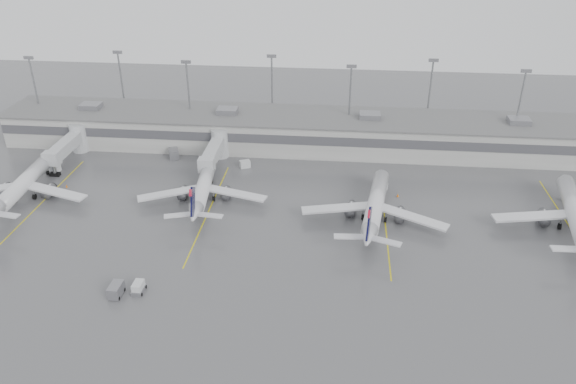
# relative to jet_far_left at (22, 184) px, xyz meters

# --- Properties ---
(ground) EXTENTS (260.00, 260.00, 0.00)m
(ground) POSITION_rel_jet_far_left_xyz_m (56.84, -25.41, -3.22)
(ground) COLOR #535355
(ground) RESTS_ON ground
(terminal) EXTENTS (152.00, 17.00, 9.45)m
(terminal) POSITION_rel_jet_far_left_xyz_m (56.83, 32.57, 0.95)
(terminal) COLOR #9A9A96
(terminal) RESTS_ON ground
(light_masts) EXTENTS (142.40, 8.00, 20.60)m
(light_masts) POSITION_rel_jet_far_left_xyz_m (56.84, 38.34, 8.80)
(light_masts) COLOR gray
(light_masts) RESTS_ON ground
(jet_bridge_left) EXTENTS (4.00, 17.20, 7.00)m
(jet_bridge_left) POSITION_rel_jet_far_left_xyz_m (1.34, 20.31, 0.65)
(jet_bridge_left) COLOR #ACAFB2
(jet_bridge_left) RESTS_ON ground
(jet_bridge_right) EXTENTS (4.00, 17.20, 7.00)m
(jet_bridge_right) POSITION_rel_jet_far_left_xyz_m (36.34, 20.31, 0.65)
(jet_bridge_right) COLOR #ACAFB2
(jet_bridge_right) RESTS_ON ground
(stand_markings) EXTENTS (105.25, 40.00, 0.01)m
(stand_markings) POSITION_rel_jet_far_left_xyz_m (56.84, -1.41, -3.22)
(stand_markings) COLOR yellow
(stand_markings) RESTS_ON ground
(jet_far_left) EXTENTS (28.57, 32.08, 10.37)m
(jet_far_left) POSITION_rel_jet_far_left_xyz_m (0.00, 0.00, 0.00)
(jet_far_left) COLOR silver
(jet_far_left) RESTS_ON ground
(jet_mid_left) EXTENTS (26.48, 29.80, 9.64)m
(jet_mid_left) POSITION_rel_jet_far_left_xyz_m (37.36, 2.90, -0.23)
(jet_mid_left) COLOR silver
(jet_mid_left) RESTS_ON ground
(jet_mid_right) EXTENTS (28.02, 31.61, 10.26)m
(jet_mid_right) POSITION_rel_jet_far_left_xyz_m (72.25, -1.69, -0.04)
(jet_mid_right) COLOR silver
(jet_mid_right) RESTS_ON ground
(jet_far_right) EXTENTS (29.60, 33.47, 10.91)m
(jet_far_right) POSITION_rel_jet_far_left_xyz_m (109.40, -1.72, 0.17)
(jet_far_right) COLOR silver
(jet_far_right) RESTS_ON ground
(baggage_tug) EXTENTS (1.84, 2.79, 1.77)m
(baggage_tug) POSITION_rel_jet_far_left_xyz_m (34.02, -28.18, -2.53)
(baggage_tug) COLOR silver
(baggage_tug) RESTS_ON ground
(baggage_cart) EXTENTS (1.85, 3.17, 2.02)m
(baggage_cart) POSITION_rel_jet_far_left_xyz_m (30.82, -29.38, -2.17)
(baggage_cart) COLOR slate
(baggage_cart) RESTS_ON ground
(gse_uld_a) EXTENTS (2.57, 2.00, 1.61)m
(gse_uld_a) POSITION_rel_jet_far_left_xyz_m (0.21, 12.97, -2.42)
(gse_uld_a) COLOR silver
(gse_uld_a) RESTS_ON ground
(gse_uld_b) EXTENTS (2.76, 2.36, 1.65)m
(gse_uld_b) POSITION_rel_jet_far_left_xyz_m (43.23, 19.17, -2.40)
(gse_uld_b) COLOR silver
(gse_uld_b) RESTS_ON ground
(gse_uld_c) EXTENTS (2.95, 2.45, 1.79)m
(gse_uld_c) POSITION_rel_jet_far_left_xyz_m (74.08, 11.32, -2.33)
(gse_uld_c) COLOR silver
(gse_uld_c) RESTS_ON ground
(gse_loader) EXTENTS (3.28, 4.03, 2.18)m
(gse_loader) POSITION_rel_jet_far_left_xyz_m (25.36, 22.66, -2.14)
(gse_loader) COLOR slate
(gse_loader) RESTS_ON ground
(cone_a) EXTENTS (0.41, 0.41, 0.66)m
(cone_a) POSITION_rel_jet_far_left_xyz_m (6.41, 5.38, -2.90)
(cone_a) COLOR orange
(cone_a) RESTS_ON ground
(cone_b) EXTENTS (0.41, 0.41, 0.65)m
(cone_b) POSITION_rel_jet_far_left_xyz_m (34.01, 5.62, -2.90)
(cone_b) COLOR orange
(cone_b) RESTS_ON ground
(cone_c) EXTENTS (0.45, 0.45, 0.71)m
(cone_c) POSITION_rel_jet_far_left_xyz_m (77.51, 8.18, -2.87)
(cone_c) COLOR orange
(cone_c) RESTS_ON ground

